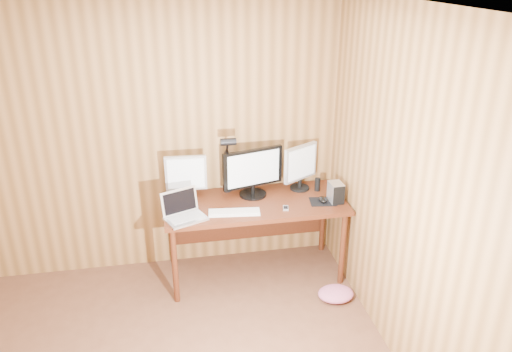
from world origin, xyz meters
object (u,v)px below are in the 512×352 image
object	(u,v)px
monitor_right	(300,166)
mouse	(323,199)
monitor_left	(186,176)
desk	(254,210)
hard_drive	(336,192)
desk_lamp	(228,157)
keyboard	(234,212)
speaker	(317,184)
laptop	(183,211)
monitor_center	(253,172)
phone	(286,208)

from	to	relation	value
monitor_right	mouse	xyz separation A→B (m)	(0.13, -0.30, -0.21)
monitor_left	mouse	bearing A→B (deg)	-9.63
desk	hard_drive	bearing A→B (deg)	-15.47
desk	desk_lamp	world-z (taller)	desk_lamp
keyboard	speaker	xyz separation A→B (m)	(0.82, 0.31, 0.05)
hard_drive	desk_lamp	xyz separation A→B (m)	(-0.91, 0.31, 0.28)
monitor_right	laptop	distance (m)	1.17
laptop	keyboard	world-z (taller)	laptop
monitor_center	hard_drive	size ratio (longest dim) A/B	3.17
monitor_right	laptop	size ratio (longest dim) A/B	1.10
keyboard	speaker	size ratio (longest dim) A/B	3.61
desk	laptop	xyz separation A→B (m)	(-0.64, -0.25, 0.18)
keyboard	phone	bearing A→B (deg)	6.87
desk	speaker	size ratio (longest dim) A/B	13.00
phone	speaker	xyz separation A→B (m)	(0.38, 0.31, 0.06)
mouse	hard_drive	size ratio (longest dim) A/B	0.64
monitor_left	mouse	xyz separation A→B (m)	(1.18, -0.28, -0.20)
monitor_center	mouse	distance (m)	0.67
keyboard	hard_drive	bearing A→B (deg)	10.19
speaker	monitor_center	bearing A→B (deg)	178.99
monitor_right	phone	size ratio (longest dim) A/B	4.33
monitor_right	keyboard	xyz separation A→B (m)	(-0.67, -0.38, -0.22)
desk	keyboard	bearing A→B (deg)	-129.61
keyboard	desk_lamp	bearing A→B (deg)	96.03
keyboard	phone	size ratio (longest dim) A/B	4.47
monitor_left	hard_drive	size ratio (longest dim) A/B	2.34
monitor_center	keyboard	distance (m)	0.45
monitor_center	mouse	world-z (taller)	monitor_center
speaker	keyboard	bearing A→B (deg)	-159.40
monitor_left	desk_lamp	xyz separation A→B (m)	(0.37, 0.02, 0.15)
monitor_right	desk_lamp	xyz separation A→B (m)	(-0.67, -0.00, 0.14)
desk	monitor_center	bearing A→B (deg)	84.77
desk	laptop	distance (m)	0.71
speaker	mouse	bearing A→B (deg)	-95.02
desk_lamp	monitor_right	bearing A→B (deg)	-6.23
laptop	phone	size ratio (longest dim) A/B	3.92
desk	phone	distance (m)	0.37
keyboard	mouse	bearing A→B (deg)	11.49
keyboard	desk_lamp	xyz separation A→B (m)	(0.00, 0.37, 0.36)
keyboard	desk_lamp	world-z (taller)	desk_lamp
desk	monitor_right	size ratio (longest dim) A/B	3.72
mouse	phone	xyz separation A→B (m)	(-0.35, -0.07, -0.02)
phone	desk	bearing A→B (deg)	145.51
phone	monitor_left	bearing A→B (deg)	169.61
monitor_left	monitor_right	bearing A→B (deg)	5.04
monitor_left	laptop	distance (m)	0.39
monitor_right	keyboard	world-z (taller)	monitor_right
monitor_left	keyboard	size ratio (longest dim) A/B	0.93
monitor_right	keyboard	distance (m)	0.80
monitor_left	hard_drive	distance (m)	1.33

